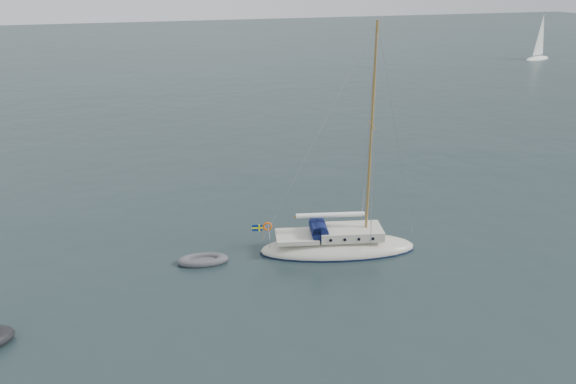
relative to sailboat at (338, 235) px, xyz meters
name	(u,v)px	position (x,y,z in m)	size (l,w,h in m)	color
ground	(284,260)	(-3.00, -0.12, -0.93)	(300.00, 300.00, 0.00)	black
sailboat	(338,235)	(0.00, 0.00, 0.00)	(8.62, 2.59, 12.28)	beige
dinghy	(203,260)	(-7.05, 0.82, -0.77)	(2.58, 1.16, 0.37)	#4D4D51
distant_yacht_b	(540,38)	(57.77, 53.88, 2.57)	(6.17, 3.29, 8.18)	white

